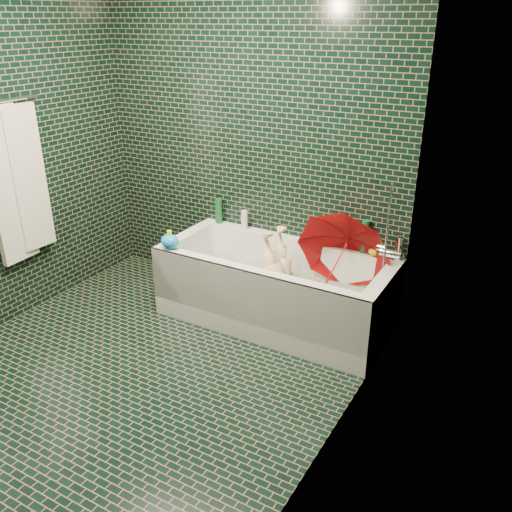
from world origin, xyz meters
The scene contains 20 objects.
floor centered at (0.00, 0.00, 0.00)m, with size 2.80×2.80×0.00m, color black.
wall_back centered at (0.00, 1.40, 1.25)m, with size 2.80×2.80×0.00m, color black.
wall_right centered at (1.30, 0.00, 1.25)m, with size 2.80×2.80×0.00m, color black.
bathtub centered at (0.45, 1.01, 0.21)m, with size 1.70×0.75×0.55m.
bath_mat centered at (0.45, 1.02, 0.16)m, with size 1.35×0.47×0.01m, color #4BC327.
water centered at (0.45, 1.02, 0.30)m, with size 1.48×0.53×0.00m, color silver.
towel_rail centered at (-1.25, 0.25, 1.60)m, with size 0.02×0.02×0.58m, color silver.
towel centered at (-1.24, 0.24, 1.03)m, with size 0.08×0.44×1.12m.
faucet centered at (1.26, 1.02, 0.77)m, with size 0.18×0.19×0.55m.
child centered at (0.50, 0.99, 0.31)m, with size 0.31×0.21×0.86m, color beige.
umbrella centered at (0.90, 1.10, 0.56)m, with size 0.65×0.65×0.57m, color red.
soap_bottle_a centered at (1.25, 1.36, 0.55)m, with size 0.09×0.09×0.23m, color white.
soap_bottle_b centered at (1.22, 1.33, 0.55)m, with size 0.08×0.08×0.17m, color #481F77.
soap_bottle_c centered at (1.13, 1.37, 0.55)m, with size 0.12×0.12×0.16m, color #164D26.
bottle_right_tall centered at (0.99, 1.36, 0.67)m, with size 0.06×0.06×0.25m, color #164D26.
bottle_right_pump centered at (1.25, 1.34, 0.64)m, with size 0.05×0.05×0.18m, color silver.
bottle_left_tall centered at (-0.26, 1.35, 0.65)m, with size 0.06×0.06×0.21m, color #164D26.
bottle_left_short centered at (0.00, 1.33, 0.63)m, with size 0.05×0.05×0.15m, color white.
rubber_duck centered at (1.09, 1.33, 0.59)m, with size 0.11×0.09×0.09m.
bath_toy centered at (-0.27, 0.71, 0.61)m, with size 0.17×0.16×0.14m.
Camera 1 is at (2.11, -2.17, 2.13)m, focal length 38.00 mm.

